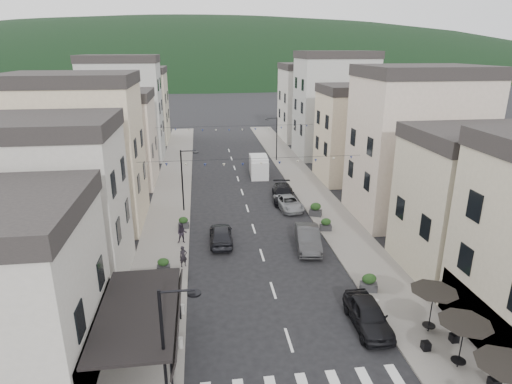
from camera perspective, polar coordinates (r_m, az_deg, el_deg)
sidewalk_left at (r=47.26m, az=-11.07°, el=0.06°), size 4.00×76.00×0.12m
sidewalk_right at (r=48.59m, az=6.85°, el=0.80°), size 4.00×76.00×0.12m
hill_backdrop at (r=313.14m, az=-7.00°, el=15.82°), size 640.00×360.00×70.00m
boutique_awning at (r=21.50m, az=-14.77°, el=-15.14°), size 3.77×7.50×3.28m
buildings_row_left at (r=52.28m, az=-18.90°, el=8.05°), size 10.20×54.16×14.00m
buildings_row_right at (r=53.49m, az=13.28°, el=8.99°), size 10.20×54.16×14.50m
cafe_terrace at (r=23.27m, az=26.02°, el=-15.98°), size 2.50×8.10×2.53m
streetlamp_left_near at (r=18.57m, az=-11.43°, el=-18.70°), size 1.70×0.56×6.00m
streetlamp_left_far at (r=40.37m, az=-9.46°, el=2.36°), size 1.70×0.56×6.00m
streetlamp_right_far at (r=58.72m, az=2.52°, el=7.70°), size 1.70×0.56×6.00m
bollards at (r=23.67m, az=4.68°, el=-19.00°), size 11.66×10.26×0.60m
bunting_near at (r=36.21m, az=-0.53°, el=3.94°), size 19.00×0.28×0.62m
bunting_far at (r=51.77m, az=-2.72°, el=8.40°), size 19.00×0.28×0.62m
parked_car_a at (r=25.52m, az=14.71°, el=-15.54°), size 1.89×4.54×1.54m
parked_car_b at (r=33.64m, az=6.94°, el=-6.15°), size 2.39×5.14×1.63m
parked_car_c at (r=41.50m, az=4.38°, el=-1.44°), size 2.58×4.73×1.26m
parked_car_d at (r=43.67m, az=3.67°, el=-0.21°), size 2.67×5.43×1.52m
parked_car_e at (r=34.29m, az=-4.68°, el=-5.67°), size 1.88×4.51×1.53m
delivery_van at (r=52.24m, az=0.36°, el=3.54°), size 2.39×5.32×2.49m
pedestrian_a at (r=30.93m, az=-9.67°, el=-8.47°), size 0.67×0.56×1.55m
pedestrian_b at (r=34.46m, az=-9.85°, el=-5.44°), size 0.83×0.66×1.65m
planter_la at (r=30.67m, az=-12.25°, el=-9.49°), size 0.91×0.52×1.00m
planter_lb at (r=37.34m, az=-9.65°, el=-4.04°), size 0.94×0.57×1.01m
planter_ra at (r=28.69m, az=14.82°, el=-11.59°), size 1.19×0.86×1.20m
planter_rb at (r=36.82m, az=9.29°, el=-4.29°), size 1.04×0.66×1.09m
planter_rc at (r=39.77m, az=7.94°, el=-2.32°), size 1.29×1.04×1.27m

